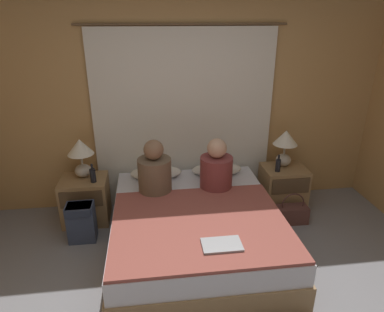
% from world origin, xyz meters
% --- Properties ---
extents(wall_back, '(4.84, 0.06, 2.50)m').
position_xyz_m(wall_back, '(0.00, 2.07, 1.25)').
color(wall_back, tan).
rests_on(wall_back, ground_plane).
extents(curtain_panel, '(2.31, 0.03, 2.15)m').
position_xyz_m(curtain_panel, '(0.00, 2.00, 1.07)').
color(curtain_panel, silver).
rests_on(curtain_panel, ground_plane).
extents(bed, '(1.64, 1.91, 0.46)m').
position_xyz_m(bed, '(0.00, 1.00, 0.23)').
color(bed, '#99754C').
rests_on(bed, ground_plane).
extents(nightstand_left, '(0.51, 0.44, 0.53)m').
position_xyz_m(nightstand_left, '(-1.18, 1.69, 0.27)').
color(nightstand_left, '#937047').
rests_on(nightstand_left, ground_plane).
extents(nightstand_right, '(0.51, 0.44, 0.53)m').
position_xyz_m(nightstand_right, '(1.18, 1.69, 0.27)').
color(nightstand_right, '#937047').
rests_on(nightstand_right, ground_plane).
extents(lamp_left, '(0.29, 0.29, 0.45)m').
position_xyz_m(lamp_left, '(-1.18, 1.76, 0.82)').
color(lamp_left, '#B2A899').
rests_on(lamp_left, nightstand_left).
extents(lamp_right, '(0.29, 0.29, 0.45)m').
position_xyz_m(lamp_right, '(1.18, 1.76, 0.82)').
color(lamp_right, '#B2A899').
rests_on(lamp_right, nightstand_right).
extents(pillow_left, '(0.60, 0.30, 0.12)m').
position_xyz_m(pillow_left, '(-0.36, 1.76, 0.52)').
color(pillow_left, silver).
rests_on(pillow_left, bed).
extents(pillow_right, '(0.60, 0.30, 0.12)m').
position_xyz_m(pillow_right, '(0.36, 1.76, 0.52)').
color(pillow_right, silver).
rests_on(pillow_right, bed).
extents(blanket_on_bed, '(1.58, 1.30, 0.03)m').
position_xyz_m(blanket_on_bed, '(0.00, 0.72, 0.48)').
color(blanket_on_bed, '#994C42').
rests_on(blanket_on_bed, bed).
extents(person_left_in_bed, '(0.35, 0.35, 0.59)m').
position_xyz_m(person_left_in_bed, '(-0.38, 1.41, 0.70)').
color(person_left_in_bed, brown).
rests_on(person_left_in_bed, bed).
extents(person_right_in_bed, '(0.35, 0.35, 0.58)m').
position_xyz_m(person_right_in_bed, '(0.28, 1.41, 0.70)').
color(person_right_in_bed, brown).
rests_on(person_right_in_bed, bed).
extents(beer_bottle_on_left_stand, '(0.06, 0.06, 0.21)m').
position_xyz_m(beer_bottle_on_left_stand, '(-1.05, 1.60, 0.61)').
color(beer_bottle_on_left_stand, black).
rests_on(beer_bottle_on_left_stand, nightstand_left).
extents(beer_bottle_on_right_stand, '(0.06, 0.06, 0.21)m').
position_xyz_m(beer_bottle_on_right_stand, '(1.06, 1.60, 0.61)').
color(beer_bottle_on_right_stand, black).
rests_on(beer_bottle_on_right_stand, nightstand_right).
extents(laptop_on_bed, '(0.33, 0.20, 0.02)m').
position_xyz_m(laptop_on_bed, '(0.12, 0.36, 0.50)').
color(laptop_on_bed, '#9EA0A5').
rests_on(laptop_on_bed, blanket_on_bed).
extents(backpack_on_floor, '(0.28, 0.22, 0.43)m').
position_xyz_m(backpack_on_floor, '(-1.17, 1.30, 0.24)').
color(backpack_on_floor, '#333D56').
rests_on(backpack_on_floor, ground_plane).
extents(handbag_on_floor, '(0.36, 0.17, 0.38)m').
position_xyz_m(handbag_on_floor, '(1.17, 1.33, 0.11)').
color(handbag_on_floor, brown).
rests_on(handbag_on_floor, ground_plane).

